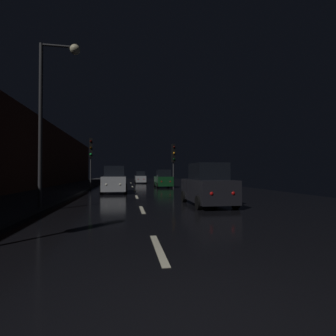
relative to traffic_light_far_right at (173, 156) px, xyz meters
The scene contains 11 objects.
ground 5.51m from the traffic_light_far_right, 161.13° to the left, with size 25.29×84.00×0.02m, color black.
sidewalk_left 11.18m from the traffic_light_far_right, behind, with size 4.40×84.00×0.15m, color #28282B.
building_facade_left 13.36m from the traffic_light_far_right, behind, with size 0.80×63.00×6.93m, color #472319.
lane_centerline 7.13m from the traffic_light_far_right, 131.16° to the right, with size 0.16×36.15×0.01m.
traffic_light_far_right is the anchor object (origin of this frame).
traffic_light_far_left 8.30m from the traffic_light_far_right, behind, with size 0.35×0.48×5.00m.
streetlamp_overhead 16.23m from the traffic_light_far_right, 119.85° to the right, with size 1.70×0.44×7.31m.
car_approaching_headlights 7.85m from the traffic_light_far_right, 140.59° to the right, with size 1.99×4.31×2.17m.
car_parked_right_far 3.14m from the traffic_light_far_right, 113.79° to the left, with size 1.80×3.90×1.96m.
car_parked_right_near 13.60m from the traffic_light_far_right, 93.44° to the right, with size 1.94×4.20×2.12m.
car_distant_taillights 13.42m from the traffic_light_far_right, 101.90° to the left, with size 1.69×3.66×1.84m.
Camera 1 is at (-0.69, -2.36, 1.65)m, focal length 26.59 mm.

